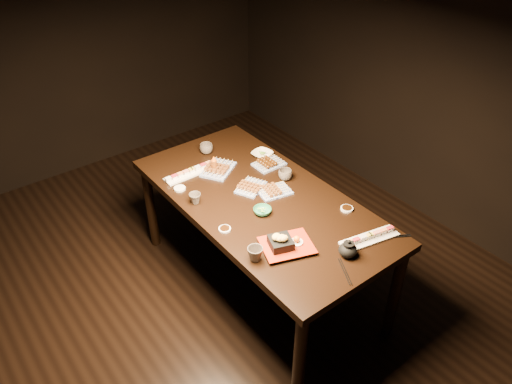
{
  "coord_description": "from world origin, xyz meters",
  "views": [
    {
      "loc": [
        -1.19,
        -1.79,
        2.61
      ],
      "look_at": [
        0.39,
        0.27,
        0.77
      ],
      "focal_mm": 35.0,
      "sensor_mm": 36.0,
      "label": 1
    }
  ],
  "objects_px": {
    "condiment_bottle": "(214,164)",
    "yakitori_plate_right": "(274,189)",
    "dining_table": "(260,243)",
    "yakitori_plate_left": "(218,167)",
    "yakitori_plate_center": "(251,185)",
    "teacup_mid_right": "(285,175)",
    "edamame_bowl_cream": "(262,154)",
    "teacup_far_left": "(195,198)",
    "teacup_near_left": "(255,254)",
    "teacup_far_right": "(206,149)",
    "tempura_tray": "(287,241)",
    "sushi_platter_far": "(189,172)",
    "teapot": "(348,248)",
    "sushi_platter_near": "(370,237)",
    "edamame_bowl_green": "(262,211)"
  },
  "relations": [
    {
      "from": "yakitori_plate_center",
      "to": "yakitori_plate_left",
      "type": "bearing_deg",
      "value": 72.58
    },
    {
      "from": "yakitori_plate_left",
      "to": "tempura_tray",
      "type": "relative_size",
      "value": 0.86
    },
    {
      "from": "teacup_near_left",
      "to": "condiment_bottle",
      "type": "bearing_deg",
      "value": 70.3
    },
    {
      "from": "dining_table",
      "to": "teacup_far_left",
      "type": "bearing_deg",
      "value": 146.48
    },
    {
      "from": "dining_table",
      "to": "teapot",
      "type": "distance_m",
      "value": 0.83
    },
    {
      "from": "yakitori_plate_right",
      "to": "edamame_bowl_cream",
      "type": "xyz_separation_m",
      "value": [
        0.21,
        0.4,
        -0.01
      ]
    },
    {
      "from": "teacup_near_left",
      "to": "edamame_bowl_green",
      "type": "bearing_deg",
      "value": 46.46
    },
    {
      "from": "sushi_platter_far",
      "to": "teapot",
      "type": "xyz_separation_m",
      "value": [
        0.27,
        -1.22,
        0.03
      ]
    },
    {
      "from": "teacup_far_left",
      "to": "dining_table",
      "type": "bearing_deg",
      "value": -30.6
    },
    {
      "from": "teacup_far_right",
      "to": "condiment_bottle",
      "type": "relative_size",
      "value": 0.76
    },
    {
      "from": "yakitori_plate_center",
      "to": "teacup_far_left",
      "type": "bearing_deg",
      "value": 140.99
    },
    {
      "from": "teacup_mid_right",
      "to": "edamame_bowl_cream",
      "type": "bearing_deg",
      "value": 79.45
    },
    {
      "from": "yakitori_plate_right",
      "to": "dining_table",
      "type": "bearing_deg",
      "value": -169.96
    },
    {
      "from": "sushi_platter_far",
      "to": "edamame_bowl_cream",
      "type": "relative_size",
      "value": 2.48
    },
    {
      "from": "edamame_bowl_green",
      "to": "teacup_near_left",
      "type": "distance_m",
      "value": 0.41
    },
    {
      "from": "sushi_platter_far",
      "to": "teacup_far_right",
      "type": "bearing_deg",
      "value": -146.8
    },
    {
      "from": "edamame_bowl_green",
      "to": "sushi_platter_near",
      "type": "bearing_deg",
      "value": -59.44
    },
    {
      "from": "edamame_bowl_cream",
      "to": "teacup_near_left",
      "type": "bearing_deg",
      "value": -130.14
    },
    {
      "from": "sushi_platter_far",
      "to": "teacup_near_left",
      "type": "bearing_deg",
      "value": 80.23
    },
    {
      "from": "edamame_bowl_green",
      "to": "yakitori_plate_right",
      "type": "bearing_deg",
      "value": 32.37
    },
    {
      "from": "yakitori_plate_left",
      "to": "edamame_bowl_cream",
      "type": "height_order",
      "value": "yakitori_plate_left"
    },
    {
      "from": "dining_table",
      "to": "tempura_tray",
      "type": "height_order",
      "value": "tempura_tray"
    },
    {
      "from": "yakitori_plate_center",
      "to": "teacup_far_right",
      "type": "xyz_separation_m",
      "value": [
        0.02,
        0.55,
        0.01
      ]
    },
    {
      "from": "sushi_platter_near",
      "to": "teacup_far_left",
      "type": "xyz_separation_m",
      "value": [
        -0.6,
        0.9,
        0.01
      ]
    },
    {
      "from": "yakitori_plate_center",
      "to": "tempura_tray",
      "type": "xyz_separation_m",
      "value": [
        -0.19,
        -0.58,
        0.03
      ]
    },
    {
      "from": "dining_table",
      "to": "sushi_platter_near",
      "type": "distance_m",
      "value": 0.83
    },
    {
      "from": "dining_table",
      "to": "teacup_mid_right",
      "type": "relative_size",
      "value": 19.61
    },
    {
      "from": "edamame_bowl_cream",
      "to": "teacup_far_right",
      "type": "relative_size",
      "value": 1.5
    },
    {
      "from": "sushi_platter_near",
      "to": "edamame_bowl_cream",
      "type": "distance_m",
      "value": 1.09
    },
    {
      "from": "tempura_tray",
      "to": "condiment_bottle",
      "type": "xyz_separation_m",
      "value": [
        0.11,
        0.89,
        0.01
      ]
    },
    {
      "from": "edamame_bowl_cream",
      "to": "teacup_far_left",
      "type": "xyz_separation_m",
      "value": [
        -0.68,
        -0.19,
        0.02
      ]
    },
    {
      "from": "yakitori_plate_right",
      "to": "yakitori_plate_center",
      "type": "bearing_deg",
      "value": 137.79
    },
    {
      "from": "tempura_tray",
      "to": "teacup_mid_right",
      "type": "distance_m",
      "value": 0.69
    },
    {
      "from": "condiment_bottle",
      "to": "yakitori_plate_right",
      "type": "bearing_deg",
      "value": -68.61
    },
    {
      "from": "tempura_tray",
      "to": "teacup_far_left",
      "type": "distance_m",
      "value": 0.69
    },
    {
      "from": "edamame_bowl_green",
      "to": "teacup_mid_right",
      "type": "distance_m",
      "value": 0.4
    },
    {
      "from": "teacup_far_right",
      "to": "teacup_far_left",
      "type": "bearing_deg",
      "value": -129.46
    },
    {
      "from": "yakitori_plate_left",
      "to": "teacup_mid_right",
      "type": "xyz_separation_m",
      "value": [
        0.29,
        -0.36,
        0.01
      ]
    },
    {
      "from": "yakitori_plate_left",
      "to": "edamame_bowl_green",
      "type": "distance_m",
      "value": 0.56
    },
    {
      "from": "teapot",
      "to": "edamame_bowl_cream",
      "type": "bearing_deg",
      "value": 56.47
    },
    {
      "from": "tempura_tray",
      "to": "sushi_platter_far",
      "type": "bearing_deg",
      "value": 112.42
    },
    {
      "from": "yakitori_plate_left",
      "to": "teacup_mid_right",
      "type": "bearing_deg",
      "value": -83.27
    },
    {
      "from": "yakitori_plate_right",
      "to": "teacup_near_left",
      "type": "height_order",
      "value": "teacup_near_left"
    },
    {
      "from": "teacup_far_right",
      "to": "teapot",
      "type": "height_order",
      "value": "teapot"
    },
    {
      "from": "dining_table",
      "to": "yakitori_plate_center",
      "type": "distance_m",
      "value": 0.42
    },
    {
      "from": "sushi_platter_far",
      "to": "condiment_bottle",
      "type": "relative_size",
      "value": 2.81
    },
    {
      "from": "sushi_platter_near",
      "to": "condiment_bottle",
      "type": "height_order",
      "value": "condiment_bottle"
    },
    {
      "from": "yakitori_plate_left",
      "to": "yakitori_plate_center",
      "type": "bearing_deg",
      "value": -113.6
    },
    {
      "from": "teacup_mid_right",
      "to": "teacup_far_right",
      "type": "height_order",
      "value": "teacup_far_right"
    },
    {
      "from": "yakitori_plate_right",
      "to": "teacup_mid_right",
      "type": "bearing_deg",
      "value": 37.82
    }
  ]
}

